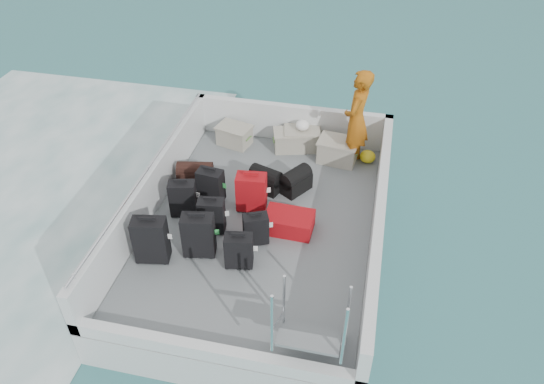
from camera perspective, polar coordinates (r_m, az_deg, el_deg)
The scene contains 23 objects.
ground at distance 8.53m, azimuth -1.15°, elevation -6.45°, with size 160.00×160.00×0.00m, color #1A5E5A.
ferry_hull at distance 8.32m, azimuth -1.18°, elevation -4.98°, with size 3.60×5.00×0.60m, color silver.
deck at distance 8.11m, azimuth -1.21°, elevation -3.39°, with size 3.30×4.70×0.02m, color slate.
deck_fittings at distance 7.56m, azimuth 0.75°, elevation -3.20°, with size 3.60×5.00×0.90m.
suitcase_0 at distance 7.48m, azimuth -12.88°, elevation -5.11°, with size 0.46×0.26×0.71m, color black.
suitcase_1 at distance 8.18m, azimuth -9.57°, elevation -0.73°, with size 0.40×0.23×0.60m, color black.
suitcase_2 at distance 8.39m, azimuth -6.60°, elevation 0.63°, with size 0.40×0.24×0.58m, color black.
suitcase_3 at distance 7.46m, azimuth -7.90°, elevation -4.69°, with size 0.44×0.26×0.68m, color black.
suitcase_4 at distance 7.84m, azimuth -6.50°, elevation -2.59°, with size 0.38×0.23×0.57m, color black.
suitcase_5 at distance 8.16m, azimuth -2.23°, elevation -0.07°, with size 0.46×0.27×0.63m, color #A20C17.
suitcase_6 at distance 7.29m, azimuth -3.59°, elevation -6.38°, with size 0.38×0.23×0.54m, color black.
suitcase_7 at distance 7.61m, azimuth -1.75°, elevation -4.06°, with size 0.36×0.20×0.51m, color black.
suitcase_8 at distance 7.90m, azimuth 1.85°, elevation -3.26°, with size 0.47×0.71×0.28m, color #A20C17.
duffel_0 at distance 8.86m, azimuth -8.22°, elevation 1.74°, with size 0.58×0.30×0.32m, color black, non-canonical shape.
duffel_1 at distance 8.64m, azimuth -0.69°, elevation 1.15°, with size 0.50×0.30×0.32m, color black, non-canonical shape.
duffel_2 at distance 8.63m, azimuth 2.57°, elevation 1.03°, with size 0.50×0.30×0.32m, color black, non-canonical shape.
crate_0 at distance 9.78m, azimuth -4.06°, elevation 6.03°, with size 0.57×0.39×0.34m, color #ACA896.
crate_1 at distance 9.61m, azimuth 1.99°, elevation 5.49°, with size 0.56×0.39×0.34m, color #ACA896.
crate_2 at distance 9.65m, azimuth 3.23°, elevation 5.66°, with size 0.60×0.41×0.36m, color #ACA896.
crate_3 at distance 9.36m, azimuth 7.09°, elevation 4.36°, with size 0.65×0.45×0.39m, color #ACA896.
yellow_bag at distance 9.46m, azimuth 10.23°, elevation 3.77°, with size 0.28×0.26×0.22m, color yellow.
white_bag at distance 9.50m, azimuth 3.29°, elevation 7.03°, with size 0.24×0.24×0.18m, color white.
passenger at distance 8.97m, azimuth 9.07°, elevation 7.69°, with size 0.65×0.42×1.76m, color orange.
Camera 1 is at (1.48, -5.86, 6.02)m, focal length 35.00 mm.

